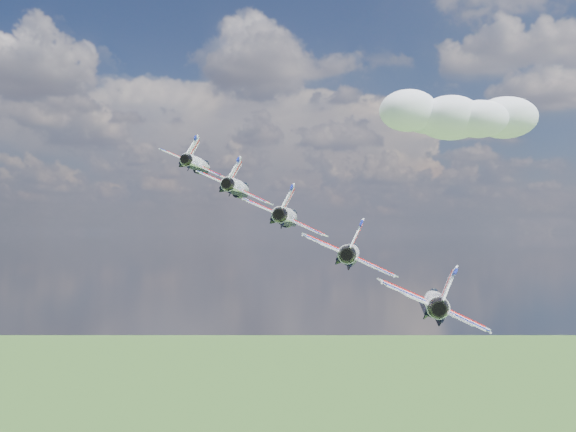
% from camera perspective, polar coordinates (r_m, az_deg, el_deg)
% --- Properties ---
extents(cloud_far, '(62.43, 49.06, 24.53)m').
position_cam_1_polar(cloud_far, '(276.73, 13.29, 7.21)').
color(cloud_far, white).
extents(jet_0, '(10.60, 14.05, 7.53)m').
position_cam_1_polar(jet_0, '(98.24, -7.09, 4.11)').
color(jet_0, white).
extents(jet_1, '(10.60, 14.05, 7.53)m').
position_cam_1_polar(jet_1, '(88.14, -3.94, 2.29)').
color(jet_1, white).
extents(jet_2, '(10.60, 14.05, 7.53)m').
position_cam_1_polar(jet_2, '(78.48, 0.00, -0.00)').
color(jet_2, white).
extents(jet_3, '(10.60, 14.05, 7.53)m').
position_cam_1_polar(jet_3, '(69.46, 5.00, -2.90)').
color(jet_3, white).
extents(jet_4, '(10.60, 14.05, 7.53)m').
position_cam_1_polar(jet_4, '(61.34, 11.44, -6.58)').
color(jet_4, white).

